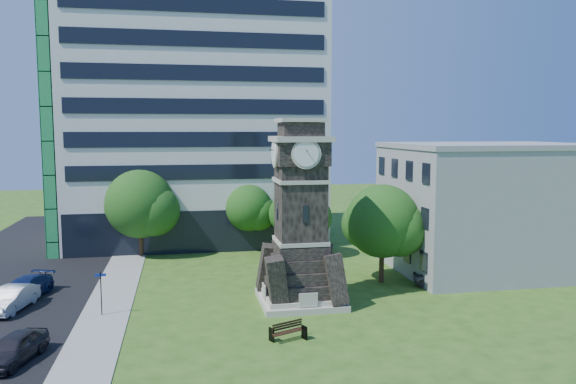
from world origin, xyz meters
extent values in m
plane|color=#2D5117|center=(0.00, 0.00, 0.00)|extent=(160.00, 160.00, 0.00)
cube|color=gray|center=(-9.50, 5.00, 0.03)|extent=(3.00, 70.00, 0.06)
cube|color=#B8B4A0|center=(3.00, 2.00, 0.20)|extent=(5.40, 5.40, 0.40)
cube|color=#B8B4A0|center=(3.00, 2.00, 0.55)|extent=(4.80, 4.80, 0.30)
cube|color=black|center=(3.00, 2.00, 7.20)|extent=(3.00, 3.00, 6.40)
cube|color=#B8B4A0|center=(3.00, 2.00, 4.20)|extent=(3.25, 3.25, 0.25)
cube|color=#B8B4A0|center=(3.00, 2.00, 8.20)|extent=(3.25, 3.25, 0.25)
cube|color=black|center=(3.00, 0.48, 6.20)|extent=(0.35, 0.08, 1.10)
cube|color=black|center=(3.00, 2.00, 10.00)|extent=(3.30, 3.30, 1.60)
cube|color=#B8B4A0|center=(3.00, 2.00, 10.90)|extent=(3.70, 3.70, 0.35)
cylinder|color=white|center=(3.00, 0.23, 10.00)|extent=(1.56, 0.06, 1.56)
cylinder|color=white|center=(1.23, 2.00, 10.00)|extent=(0.06, 1.56, 1.56)
cube|color=black|center=(3.00, 2.00, 11.50)|extent=(2.60, 2.60, 0.90)
cube|color=#B8B4A0|center=(3.00, 2.00, 12.10)|extent=(3.00, 3.00, 0.25)
cube|color=silver|center=(-3.00, 26.00, 14.00)|extent=(25.00, 15.00, 28.00)
cube|color=black|center=(-3.00, 18.80, 2.00)|extent=(24.50, 0.80, 4.00)
cube|color=#929497|center=(20.00, 8.00, 5.00)|extent=(15.00, 12.00, 10.00)
cube|color=#929497|center=(20.00, 8.00, 10.20)|extent=(15.20, 12.20, 0.40)
imported|color=black|center=(-12.98, -4.84, 0.73)|extent=(2.90, 4.61, 1.46)
imported|color=#AFB2B7|center=(-15.46, 3.85, 0.75)|extent=(2.57, 4.80, 1.50)
imported|color=navy|center=(-15.34, 6.39, 0.72)|extent=(3.50, 5.35, 1.44)
imported|color=#4A494E|center=(14.20, 3.85, 0.61)|extent=(4.79, 3.32, 1.22)
cube|color=black|center=(0.00, -4.53, 0.38)|extent=(0.06, 0.49, 0.76)
cube|color=black|center=(1.84, -4.53, 0.38)|extent=(0.06, 0.49, 0.76)
cube|color=#311F10|center=(0.92, -4.53, 0.49)|extent=(1.95, 0.52, 0.04)
cube|color=#311F10|center=(0.92, -4.29, 0.79)|extent=(1.95, 0.04, 0.43)
cylinder|color=black|center=(-9.68, 1.66, 1.38)|extent=(0.07, 0.07, 2.75)
cube|color=navy|center=(-9.68, 1.66, 2.59)|extent=(0.66, 0.04, 0.17)
cylinder|color=#332114|center=(-8.40, 18.32, 1.39)|extent=(0.39, 0.39, 2.79)
sphere|color=#2D5C1B|center=(-8.40, 18.32, 4.80)|extent=(6.23, 6.23, 6.23)
sphere|color=#2D5C1B|center=(-7.15, 17.69, 4.26)|extent=(4.67, 4.67, 4.67)
sphere|color=#2D5C1B|center=(-9.49, 19.10, 4.49)|extent=(4.36, 4.36, 4.36)
cylinder|color=#332114|center=(1.55, 18.73, 1.20)|extent=(0.33, 0.33, 2.40)
sphere|color=#1F611C|center=(1.55, 18.73, 4.14)|extent=(4.46, 4.46, 4.46)
sphere|color=#1F611C|center=(2.44, 18.29, 3.67)|extent=(3.35, 3.35, 3.35)
sphere|color=#1F611C|center=(0.77, 19.29, 3.87)|extent=(3.12, 3.12, 3.12)
cylinder|color=#332114|center=(5.75, 15.48, 1.19)|extent=(0.37, 0.37, 2.38)
sphere|color=#2B5F1C|center=(5.75, 15.48, 4.09)|extent=(5.06, 5.06, 5.06)
sphere|color=#2B5F1C|center=(6.76, 14.97, 3.63)|extent=(3.80, 3.80, 3.80)
sphere|color=#2B5F1C|center=(4.86, 16.11, 3.83)|extent=(3.54, 3.54, 3.54)
cylinder|color=#332114|center=(10.08, 5.74, 1.36)|extent=(0.37, 0.37, 2.72)
sphere|color=#26671E|center=(10.08, 5.74, 4.69)|extent=(5.53, 5.53, 5.53)
sphere|color=#26671E|center=(11.19, 5.19, 4.16)|extent=(4.15, 4.15, 4.15)
sphere|color=#26671E|center=(9.12, 6.43, 4.39)|extent=(3.87, 3.87, 3.87)
camera|label=1|loc=(-4.63, -33.68, 11.52)|focal=35.00mm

